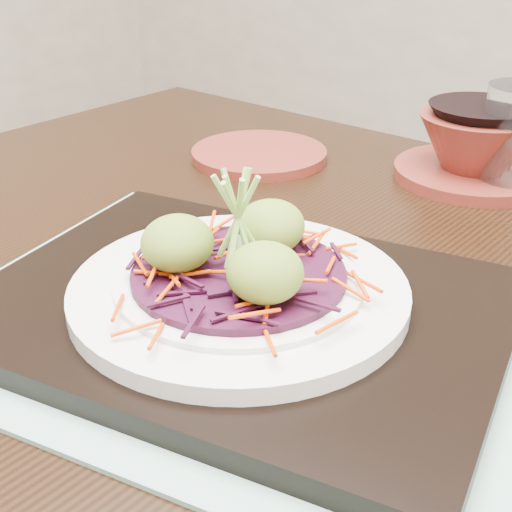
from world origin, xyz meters
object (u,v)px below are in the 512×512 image
Objects in this scene: terracotta_side_plate at (259,154)px; white_plate at (239,289)px; terracotta_bowl_set at (475,151)px; dining_table at (337,393)px; serving_tray at (239,309)px.

white_plate is at bearing -57.08° from terracotta_side_plate.
terracotta_bowl_set is at bearing 85.26° from white_plate.
dining_table is 3.28× the size of serving_tray.
serving_tray is 0.34m from terracotta_side_plate.
white_plate is 0.37m from terracotta_bowl_set.
white_plate is at bearing -94.74° from terracotta_bowl_set.
serving_tray is at bearing -94.74° from terracotta_bowl_set.
white_plate reaches higher than serving_tray.
terracotta_bowl_set is (0.22, 0.08, 0.03)m from terracotta_side_plate.
terracotta_bowl_set is (-0.01, 0.29, 0.12)m from dining_table.
serving_tray is 2.34× the size of terracotta_side_plate.
terracotta_bowl_set reaches higher than white_plate.
white_plate is at bearing -8.74° from serving_tray.
terracotta_side_plate is at bearing 122.92° from white_plate.
terracotta_side_plate is 0.23m from terracotta_bowl_set.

